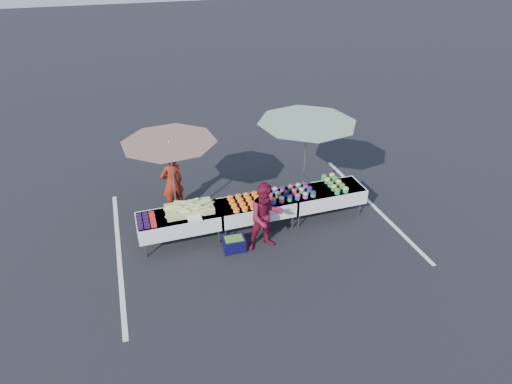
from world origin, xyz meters
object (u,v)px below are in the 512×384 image
object	(u,v)px
storage_bin	(234,244)
vendor	(172,183)
table_center	(256,207)
table_left	(179,221)
customer	(266,217)
table_right	(326,195)
umbrella_left	(170,149)
umbrella_right	(306,130)

from	to	relation	value
storage_bin	vendor	bearing A→B (deg)	119.11
table_center	vendor	distance (m)	2.23
table_left	customer	size ratio (longest dim) A/B	1.14
vendor	table_center	bearing A→B (deg)	124.55
table_center	table_right	distance (m)	1.80
umbrella_left	storage_bin	xyz separation A→B (m)	(1.02, -1.45, -1.82)
table_center	umbrella_left	distance (m)	2.38
customer	umbrella_right	bearing A→B (deg)	39.35
vendor	storage_bin	distance (m)	2.36
vendor	storage_bin	world-z (taller)	vendor
customer	storage_bin	world-z (taller)	customer
vendor	umbrella_left	xyz separation A→B (m)	(-0.02, -0.60, 1.19)
vendor	storage_bin	xyz separation A→B (m)	(1.00, -2.05, -0.63)
table_left	table_right	world-z (taller)	same
customer	umbrella_right	distance (m)	2.29
vendor	table_right	bearing A→B (deg)	141.92
customer	storage_bin	xyz separation A→B (m)	(-0.71, 0.10, -0.65)
storage_bin	umbrella_left	bearing A→B (deg)	128.23
umbrella_right	storage_bin	size ratio (longest dim) A/B	5.49
customer	umbrella_left	xyz separation A→B (m)	(-1.73, 1.55, 1.17)
table_right	vendor	world-z (taller)	vendor
table_right	vendor	xyz separation A→B (m)	(-3.53, 1.40, 0.21)
table_left	customer	bearing A→B (deg)	-22.86
table_center	storage_bin	xyz separation A→B (m)	(-0.73, -0.65, -0.42)
vendor	umbrella_left	size ratio (longest dim) A/B	0.59
table_left	storage_bin	distance (m)	1.32
table_center	table_right	size ratio (longest dim) A/B	1.00
umbrella_left	umbrella_right	distance (m)	3.16
umbrella_left	table_center	bearing A→B (deg)	-24.59
customer	umbrella_right	xyz separation A→B (m)	(1.41, 1.21, 1.35)
table_center	table_left	bearing A→B (deg)	180.00
vendor	customer	distance (m)	2.74
customer	vendor	bearing A→B (deg)	127.08
vendor	umbrella_right	distance (m)	3.53
umbrella_left	storage_bin	distance (m)	2.54
table_center	umbrella_right	xyz separation A→B (m)	(1.39, 0.46, 1.58)
customer	umbrella_right	size ratio (longest dim) A/B	0.59
umbrella_left	storage_bin	size ratio (longest dim) A/B	5.32
table_center	umbrella_left	bearing A→B (deg)	155.41
table_center	customer	bearing A→B (deg)	-91.59
table_right	customer	bearing A→B (deg)	-157.61
table_left	table_center	world-z (taller)	same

